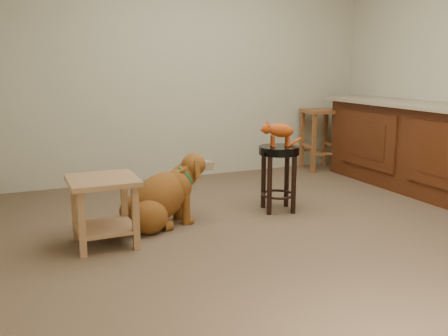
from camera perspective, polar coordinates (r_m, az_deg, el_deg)
name	(u,v)px	position (r m, az deg, el deg)	size (l,w,h in m)	color
floor	(277,223)	(4.35, 6.03, -6.22)	(4.50, 4.00, 0.01)	brown
room_shell	(281,21)	(4.15, 6.56, 16.36)	(4.54, 4.04, 2.62)	#B4AF91
cabinet_run	(425,151)	(5.66, 21.98, 1.80)	(0.70, 2.56, 0.94)	#4B220D
padded_stool	(279,165)	(4.60, 6.27, 0.31)	(0.38, 0.38, 0.61)	black
wood_stool	(320,138)	(6.49, 10.88, 3.34)	(0.46, 0.46, 0.77)	brown
side_table	(104,201)	(3.83, -13.58, -3.68)	(0.50, 0.50, 0.52)	#916843
golden_retriever	(161,199)	(4.21, -7.26, -3.50)	(0.99, 0.53, 0.63)	brown
tabby_kitten	(278,131)	(4.54, 6.24, 4.22)	(0.42, 0.18, 0.26)	#9E390F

